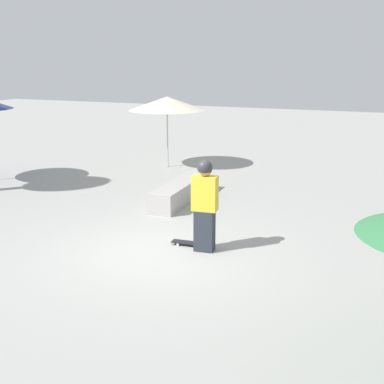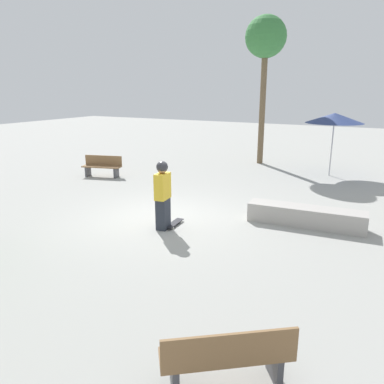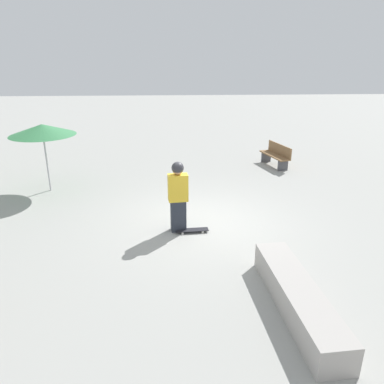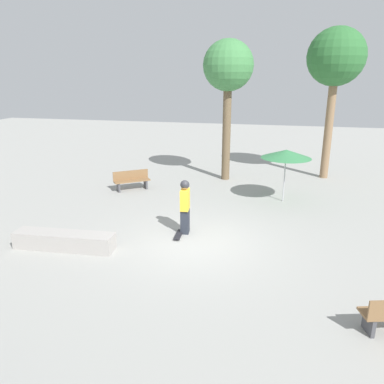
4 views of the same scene
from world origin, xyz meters
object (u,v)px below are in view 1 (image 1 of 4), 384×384
Objects in this scene: skater_main at (205,202)px; skateboard at (191,243)px; concrete_ledge at (181,191)px; shade_umbrella_cream at (167,103)px.

skater_main is 2.19× the size of skateboard.
shade_umbrella_cream is at bearing 120.55° from concrete_ledge.
concrete_ledge is 1.18× the size of shade_umbrella_cream.
skater_main reaches higher than concrete_ledge.
skater_main is 3.81m from concrete_ledge.
concrete_ledge is at bearing -64.62° from skater_main.
concrete_ledge is at bearing -59.45° from shade_umbrella_cream.
skater_main is 8.34m from shade_umbrella_cream.
shade_umbrella_cream reaches higher than skateboard.
concrete_ledge is at bearing -66.19° from skateboard.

